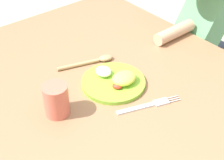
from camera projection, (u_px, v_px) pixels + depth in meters
The scene contains 6 objects.
dining_table at pixel (130, 121), 1.13m from camera, with size 1.41×0.94×0.76m.
plate at pixel (115, 80), 1.10m from camera, with size 0.22×0.22×0.05m.
fork at pixel (148, 105), 1.02m from camera, with size 0.09×0.21×0.01m.
spoon at pixel (93, 61), 1.20m from camera, with size 0.09×0.21×0.02m.
drinking_cup at pixel (56, 100), 0.96m from camera, with size 0.08×0.08×0.10m, color #D96955.
person at pixel (200, 50), 1.54m from camera, with size 0.17×0.46×1.10m.
Camera 1 is at (0.58, -0.56, 1.46)m, focal length 51.81 mm.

